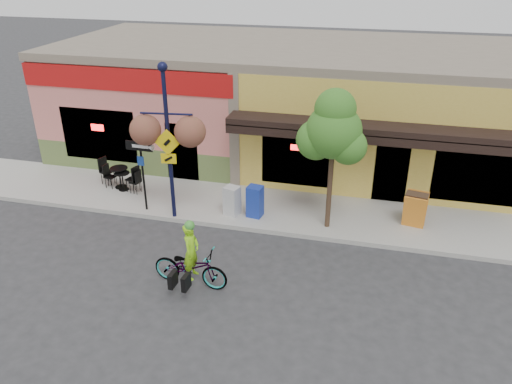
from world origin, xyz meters
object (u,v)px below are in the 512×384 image
(one_way_sign, at_px, (143,176))
(street_tree, at_px, (332,161))
(lamp_post, at_px, (169,144))
(newspaper_box_grey, at_px, (232,201))
(newspaper_box_blue, at_px, (255,201))
(cyclist_rider, at_px, (192,259))
(building, at_px, (285,100))
(bicycle, at_px, (190,267))

(one_way_sign, distance_m, street_tree, 6.00)
(lamp_post, distance_m, newspaper_box_grey, 2.72)
(newspaper_box_blue, bearing_deg, newspaper_box_grey, -166.12)
(cyclist_rider, bearing_deg, lamp_post, 33.92)
(one_way_sign, relative_size, street_tree, 0.55)
(building, distance_m, cyclist_rider, 10.06)
(cyclist_rider, xyz_separation_m, lamp_post, (-1.78, 3.09, 1.84))
(one_way_sign, bearing_deg, cyclist_rider, -47.08)
(newspaper_box_blue, height_order, street_tree, street_tree)
(building, bearing_deg, street_tree, -67.67)
(cyclist_rider, relative_size, newspaper_box_blue, 1.49)
(cyclist_rider, bearing_deg, bicycle, 93.98)
(newspaper_box_blue, bearing_deg, street_tree, 6.31)
(newspaper_box_blue, relative_size, street_tree, 0.24)
(cyclist_rider, xyz_separation_m, one_way_sign, (-2.84, 3.30, 0.58))
(cyclist_rider, height_order, newspaper_box_blue, cyclist_rider)
(lamp_post, height_order, street_tree, lamp_post)
(bicycle, xyz_separation_m, lamp_post, (-1.73, 3.09, 2.08))
(building, distance_m, lamp_post, 7.22)
(one_way_sign, bearing_deg, newspaper_box_grey, 9.34)
(building, bearing_deg, newspaper_box_blue, -87.55)
(bicycle, xyz_separation_m, newspaper_box_blue, (0.79, 3.72, 0.14))
(bicycle, height_order, one_way_sign, one_way_sign)
(bicycle, height_order, newspaper_box_grey, newspaper_box_grey)
(newspaper_box_grey, relative_size, street_tree, 0.22)
(bicycle, distance_m, lamp_post, 4.11)
(building, relative_size, bicycle, 9.00)
(one_way_sign, xyz_separation_m, street_tree, (5.91, 0.32, 0.99))
(bicycle, xyz_separation_m, one_way_sign, (-2.79, 3.30, 0.81))
(one_way_sign, height_order, newspaper_box_blue, one_way_sign)
(lamp_post, xyz_separation_m, street_tree, (4.84, 0.53, -0.27))
(building, distance_m, newspaper_box_grey, 6.51)
(cyclist_rider, xyz_separation_m, street_tree, (3.07, 3.62, 1.57))
(bicycle, bearing_deg, lamp_post, 33.22)
(newspaper_box_grey, xyz_separation_m, street_tree, (3.07, -0.04, 1.71))
(newspaper_box_blue, distance_m, newspaper_box_grey, 0.75)
(bicycle, height_order, lamp_post, lamp_post)
(bicycle, bearing_deg, cyclist_rider, -86.02)
(newspaper_box_grey, distance_m, street_tree, 3.52)
(building, xyz_separation_m, one_way_sign, (-3.31, -6.64, -0.90))
(bicycle, distance_m, cyclist_rider, 0.24)
(cyclist_rider, bearing_deg, one_way_sign, 44.76)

